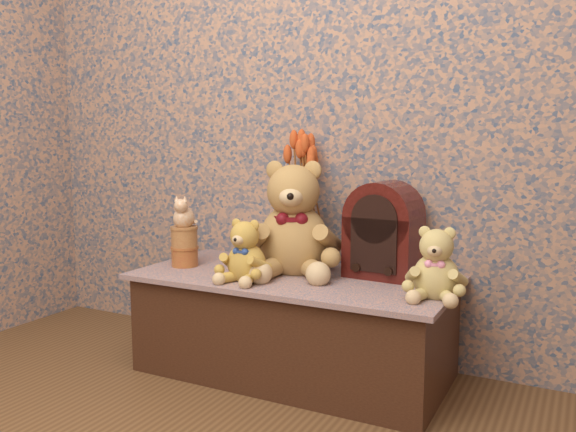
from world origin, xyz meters
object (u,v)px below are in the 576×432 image
Objects in this scene: cathedral_radio at (384,229)px; teddy_large at (294,213)px; ceramic_vase at (304,241)px; cat_figurine at (184,211)px; biscuit_tin_lower at (185,257)px; teddy_small at (436,259)px; teddy_medium at (246,248)px.

teddy_large is at bearing -161.62° from cathedral_radio.
cat_figurine reaches higher than ceramic_vase.
teddy_small is at bearing -0.73° from biscuit_tin_lower.
cathedral_radio is at bearing 34.68° from teddy_medium.
biscuit_tin_lower is (-0.43, -0.27, -0.06)m from ceramic_vase.
ceramic_vase is 1.77× the size of biscuit_tin_lower.
teddy_small is at bearing -24.07° from ceramic_vase.
teddy_large is 1.29× the size of cathedral_radio.
biscuit_tin_lower is (-0.80, -0.20, -0.15)m from cathedral_radio.
biscuit_tin_lower is (-1.05, 0.01, -0.09)m from teddy_small.
cat_figurine is (-1.05, 0.01, 0.10)m from teddy_small.
teddy_small is (0.69, 0.09, 0.00)m from teddy_medium.
cathedral_radio reaches higher than teddy_medium.
teddy_medium is (-0.09, -0.21, -0.11)m from teddy_large.
teddy_small is 1.33× the size of ceramic_vase.
cat_figurine is (-0.46, -0.11, -0.01)m from teddy_large.
teddy_large is 0.26m from teddy_medium.
teddy_medium is at bearing -100.17° from ceramic_vase.
biscuit_tin_lower is at bearing 172.51° from teddy_large.
biscuit_tin_lower is at bearing 165.26° from teddy_medium.
teddy_small reaches higher than teddy_medium.
teddy_large reaches higher than biscuit_tin_lower.
teddy_large reaches higher than cat_figurine.
teddy_large is 2.45× the size of ceramic_vase.
teddy_small is 0.69m from ceramic_vase.
teddy_large is at bearing 161.23° from teddy_small.
cathedral_radio is at bearing -10.16° from ceramic_vase.
teddy_large is 0.36m from cathedral_radio.
teddy_small is 0.34m from cathedral_radio.
biscuit_tin_lower is at bearing 172.29° from teddy_small.
cathedral_radio is at bearing -6.78° from teddy_large.
teddy_medium is 0.38m from biscuit_tin_lower.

